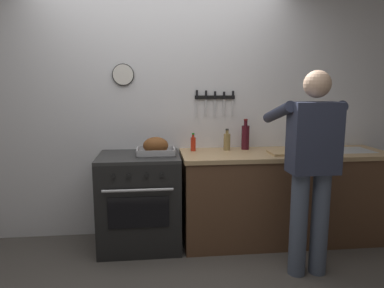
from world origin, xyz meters
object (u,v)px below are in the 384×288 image
(person_cook, at_px, (312,161))
(bottle_wine_red, at_px, (245,137))
(cutting_board, at_px, (289,153))
(bottle_vinegar, at_px, (227,141))
(bottle_hot_sauce, at_px, (193,144))
(roasting_pan, at_px, (156,147))
(stove, at_px, (140,201))

(person_cook, height_order, bottle_wine_red, person_cook)
(cutting_board, relative_size, bottle_vinegar, 1.67)
(bottle_vinegar, height_order, bottle_hot_sauce, bottle_vinegar)
(bottle_wine_red, bearing_deg, cutting_board, -38.48)
(cutting_board, bearing_deg, person_cook, -93.15)
(bottle_wine_red, height_order, bottle_hot_sauce, bottle_wine_red)
(roasting_pan, bearing_deg, cutting_board, -3.11)
(stove, distance_m, person_cook, 1.62)
(cutting_board, xyz_separation_m, bottle_hot_sauce, (-0.89, 0.25, 0.06))
(bottle_hot_sauce, bearing_deg, cutting_board, -15.67)
(bottle_vinegar, bearing_deg, person_cook, -57.51)
(person_cook, relative_size, bottle_vinegar, 7.71)
(roasting_pan, height_order, cutting_board, roasting_pan)
(bottle_vinegar, xyz_separation_m, bottle_hot_sauce, (-0.34, -0.00, -0.02))
(stove, xyz_separation_m, bottle_vinegar, (0.87, 0.16, 0.54))
(bottle_vinegar, bearing_deg, bottle_hot_sauce, -179.28)
(bottle_vinegar, bearing_deg, stove, -169.85)
(person_cook, bearing_deg, stove, 68.16)
(cutting_board, xyz_separation_m, bottle_wine_red, (-0.35, 0.28, 0.12))
(stove, height_order, bottle_hot_sauce, bottle_hot_sauce)
(roasting_pan, xyz_separation_m, bottle_hot_sauce, (0.37, 0.18, -0.00))
(stove, xyz_separation_m, bottle_wine_red, (1.07, 0.18, 0.58))
(cutting_board, bearing_deg, roasting_pan, 176.89)
(stove, bearing_deg, roasting_pan, -10.11)
(bottle_vinegar, relative_size, bottle_hot_sauce, 1.21)
(person_cook, xyz_separation_m, bottle_vinegar, (-0.52, 0.81, 0.04))
(person_cook, distance_m, roasting_pan, 1.38)
(cutting_board, distance_m, bottle_wine_red, 0.46)
(cutting_board, bearing_deg, bottle_vinegar, 155.10)
(bottle_vinegar, relative_size, bottle_wine_red, 0.69)
(person_cook, height_order, bottle_vinegar, person_cook)
(stove, distance_m, roasting_pan, 0.55)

